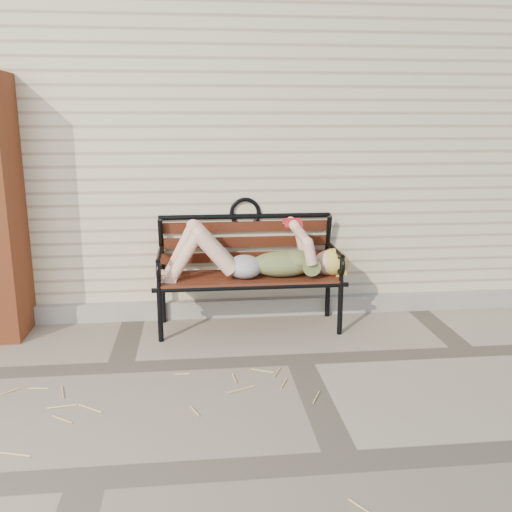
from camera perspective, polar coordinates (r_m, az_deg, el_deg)
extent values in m
plane|color=gray|center=(4.13, 4.31, -10.27)|extent=(80.00, 80.00, 0.00)
cube|color=beige|center=(6.75, -0.16, 12.17)|extent=(8.00, 4.00, 3.00)
cube|color=#A39E93|center=(4.99, 2.31, -5.02)|extent=(8.00, 0.10, 0.15)
cylinder|color=black|center=(4.42, -9.56, -5.82)|extent=(0.04, 0.04, 0.43)
cylinder|color=black|center=(4.82, -9.29, -4.15)|extent=(0.04, 0.04, 0.43)
cylinder|color=black|center=(4.55, 8.42, -5.20)|extent=(0.04, 0.04, 0.43)
cylinder|color=black|center=(4.94, 7.19, -3.63)|extent=(0.04, 0.04, 0.43)
cube|color=#532115|center=(4.56, -0.71, -2.18)|extent=(1.44, 0.46, 0.03)
cylinder|color=black|center=(4.37, -0.44, -3.17)|extent=(1.51, 0.04, 0.04)
cylinder|color=black|center=(4.77, -0.95, -1.71)|extent=(1.51, 0.04, 0.04)
torus|color=black|center=(4.77, -1.09, 4.33)|extent=(0.26, 0.03, 0.26)
ellipsoid|color=#0A3A4A|center=(4.54, 2.65, -0.80)|extent=(0.51, 0.29, 0.20)
ellipsoid|color=#0A3A4A|center=(4.55, 4.07, -0.35)|extent=(0.25, 0.28, 0.15)
ellipsoid|color=#ADADB2|center=(4.51, -1.16, -1.07)|extent=(0.28, 0.32, 0.18)
sphere|color=#D6A590|center=(4.61, 7.19, -0.67)|extent=(0.21, 0.21, 0.21)
ellipsoid|color=#E2C855|center=(4.62, 7.76, -0.59)|extent=(0.24, 0.24, 0.22)
cube|color=red|center=(4.48, 3.66, 3.69)|extent=(0.13, 0.02, 0.02)
cube|color=beige|center=(4.44, 3.74, 3.28)|extent=(0.13, 0.08, 0.05)
cube|color=beige|center=(4.52, 3.57, 3.46)|extent=(0.13, 0.08, 0.05)
cube|color=red|center=(4.44, 3.75, 3.32)|extent=(0.14, 0.09, 0.05)
cube|color=red|center=(4.52, 3.57, 3.52)|extent=(0.14, 0.09, 0.05)
cylinder|color=#D8B369|center=(2.74, 0.73, -23.64)|extent=(0.19, 0.07, 0.01)
cylinder|color=#D8B369|center=(3.05, -4.68, -19.45)|extent=(0.19, 0.04, 0.01)
cylinder|color=#D8B369|center=(3.35, 6.46, -16.19)|extent=(0.12, 0.04, 0.01)
cylinder|color=#D8B369|center=(3.88, -19.76, -12.57)|extent=(0.05, 0.14, 0.01)
cylinder|color=#D8B369|center=(3.10, 2.12, -18.76)|extent=(0.09, 0.01, 0.01)
cylinder|color=#D8B369|center=(3.08, -22.66, -20.16)|extent=(0.18, 0.08, 0.01)
cylinder|color=#D8B369|center=(3.96, -0.33, -11.23)|extent=(0.09, 0.15, 0.01)
cylinder|color=#D8B369|center=(3.97, -0.31, -11.15)|extent=(0.04, 0.10, 0.01)
cylinder|color=#D8B369|center=(3.45, -9.16, -15.35)|extent=(0.06, 0.18, 0.01)
cylinder|color=#D8B369|center=(3.28, -21.47, -17.87)|extent=(0.07, 0.08, 0.01)
cylinder|color=#D8B369|center=(2.92, -20.88, -22.01)|extent=(0.04, 0.09, 0.01)
cylinder|color=#D8B369|center=(3.74, -20.33, -13.70)|extent=(0.04, 0.10, 0.01)
cylinder|color=#D8B369|center=(3.04, 8.74, -19.72)|extent=(0.09, 0.16, 0.01)
cylinder|color=#D8B369|center=(3.96, 5.16, -11.24)|extent=(0.04, 0.09, 0.01)
cylinder|color=#D8B369|center=(2.79, -2.91, -22.91)|extent=(0.13, 0.03, 0.01)
cylinder|color=#D8B369|center=(3.51, -14.16, -15.07)|extent=(0.12, 0.02, 0.01)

